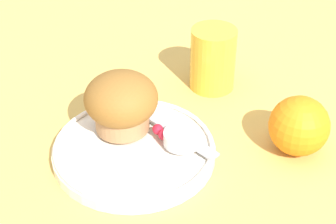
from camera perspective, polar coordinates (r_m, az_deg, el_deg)
name	(u,v)px	position (r m, az deg, el deg)	size (l,w,h in m)	color
ground_plane	(132,161)	(0.71, -3.72, -4.98)	(3.00, 3.00, 0.00)	tan
plate	(134,150)	(0.71, -3.47, -3.86)	(0.21, 0.21, 0.02)	silver
muffin	(121,103)	(0.71, -4.77, 0.96)	(0.09, 0.09, 0.08)	#9E7047
cream_ramekin	(182,137)	(0.70, 1.44, -2.58)	(0.05, 0.05, 0.02)	silver
berry_pair	(161,132)	(0.71, -0.75, -2.05)	(0.03, 0.01, 0.01)	#B7192D
butter_knife	(169,128)	(0.72, 0.07, -1.60)	(0.16, 0.04, 0.00)	#B7B7BC
orange_fruit	(299,126)	(0.72, 13.17, -1.38)	(0.08, 0.08, 0.08)	orange
juice_glass	(213,59)	(0.82, 4.58, 5.41)	(0.07, 0.07, 0.09)	gold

